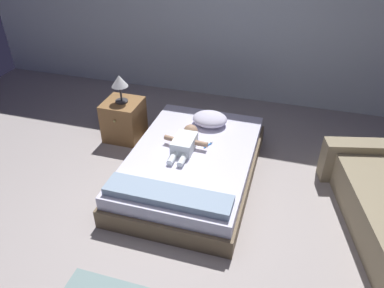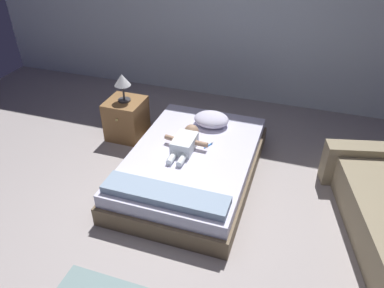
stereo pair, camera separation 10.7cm
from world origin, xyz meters
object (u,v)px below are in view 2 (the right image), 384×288
nightstand (126,119)px  lamp (122,82)px  pillow (211,119)px  toothbrush (209,145)px  bed (192,165)px  baby (186,141)px

nightstand → lamp: (0.00, 0.00, 0.51)m
pillow → toothbrush: size_ratio=3.18×
nightstand → bed: bearing=-27.5°
baby → nightstand: bearing=153.4°
baby → toothbrush: size_ratio=4.97×
lamp → baby: bearing=-26.6°
bed → nightstand: size_ratio=3.89×
bed → nightstand: 1.20m
toothbrush → lamp: 1.32m
lamp → pillow: bearing=2.7°
pillow → toothbrush: bearing=-76.7°
bed → toothbrush: size_ratio=15.27×
baby → toothbrush: bearing=23.5°
baby → nightstand: (-0.97, 0.48, -0.16)m
bed → pillow: 0.65m
bed → toothbrush: (0.14, 0.17, 0.18)m
baby → lamp: (-0.97, 0.48, 0.34)m
bed → pillow: size_ratio=4.81×
pillow → toothbrush: (0.10, -0.44, -0.06)m
pillow → lamp: size_ratio=1.18×
baby → nightstand: size_ratio=1.27×
pillow → bed: bearing=-93.2°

